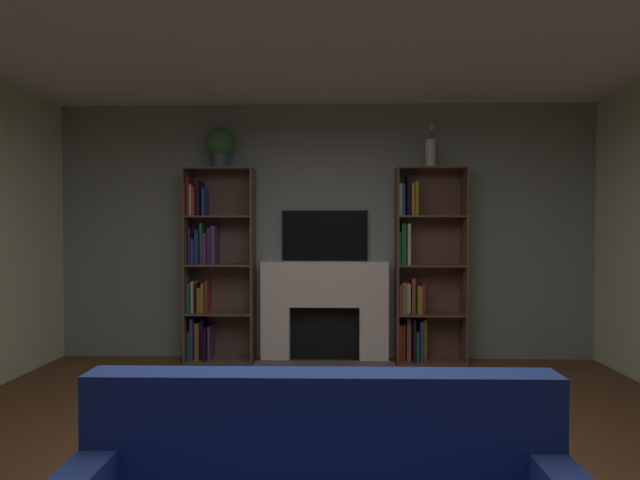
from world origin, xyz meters
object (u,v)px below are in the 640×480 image
Objects in this scene: tv at (325,236)px; bookshelf_left at (212,270)px; bookshelf_right at (421,272)px; potted_plant at (220,146)px; fireplace at (325,308)px; vase_with_flowers at (431,152)px.

bookshelf_left reaches higher than tv.
tv is at bearing 175.33° from bookshelf_right.
tv is at bearing 6.18° from potted_plant.
tv is at bearing 4.22° from bookshelf_left.
potted_plant is (-1.11, -0.03, 1.72)m from fireplace.
bookshelf_left is at bearing 179.78° from fireplace.
vase_with_flowers is at bearing -0.77° from bookshelf_left.
bookshelf_left is (-1.20, 0.00, 0.40)m from fireplace.
vase_with_flowers is (1.11, -0.12, 0.87)m from tv.
bookshelf_right is (1.02, 0.01, 0.38)m from fireplace.
bookshelf_left reaches higher than fireplace.
tv is 0.45× the size of bookshelf_right.
bookshelf_left is at bearing 179.23° from vase_with_flowers.
tv is 2.13× the size of potted_plant.
vase_with_flowers reaches higher than potted_plant.
fireplace is at bearing 178.63° from vase_with_flowers.
vase_with_flowers is at bearing -6.18° from tv.
vase_with_flowers reaches higher than bookshelf_left.
fireplace is 1.27m from bookshelf_left.
tv is 1.47m from potted_plant.
fireplace is 1.08m from bookshelf_right.
vase_with_flowers reaches higher than fireplace.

